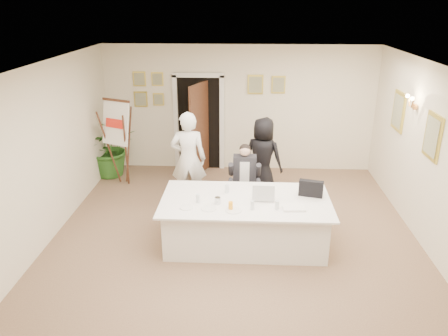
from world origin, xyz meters
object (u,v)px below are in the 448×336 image
conference_table (245,221)px  potted_palm (111,147)px  standing_woman (263,157)px  laptop_bag (311,188)px  standing_man (188,159)px  oj_glass (231,206)px  laptop (263,190)px  seated_man (244,179)px  paper_stack (294,208)px  flip_chart (121,147)px  steel_jug (218,201)px

conference_table → potted_palm: potted_palm is taller
standing_woman → laptop_bag: size_ratio=4.23×
potted_palm → conference_table: bearing=-43.1°
conference_table → standing_woman: standing_woman is taller
standing_man → potted_palm: 2.35m
laptop_bag → oj_glass: laptop_bag is taller
standing_woman → laptop: (-0.06, -1.84, 0.12)m
conference_table → seated_man: bearing=91.2°
paper_stack → oj_glass: 0.94m
flip_chart → oj_glass: bearing=-48.4°
laptop → paper_stack: (0.45, -0.34, -0.12)m
flip_chart → standing_man: bearing=-30.2°
standing_woman → flip_chart: bearing=15.3°
flip_chart → standing_man: standing_man is taller
conference_table → potted_palm: bearing=136.9°
seated_man → standing_woman: 0.86m
standing_woman → steel_jug: standing_woman is taller
paper_stack → oj_glass: (-0.94, -0.08, 0.05)m
standing_woman → oj_glass: 2.33m
potted_palm → steel_jug: bearing=-49.3°
flip_chart → steel_jug: bearing=-48.9°
flip_chart → standing_woman: flip_chart is taller
oj_glass → flip_chart: bearing=131.6°
seated_man → standing_man: size_ratio=0.73×
flip_chart → laptop: (2.86, -2.25, 0.08)m
potted_palm → standing_woman: bearing=-15.0°
standing_man → oj_glass: size_ratio=13.93×
standing_man → oj_glass: 1.98m
flip_chart → oj_glass: flip_chart is taller
seated_man → laptop: size_ratio=3.65×
paper_stack → laptop_bag: bearing=56.5°
conference_table → seated_man: size_ratio=2.00×
conference_table → laptop_bag: laptop_bag is taller
oj_glass → paper_stack: bearing=4.9°
laptop_bag → paper_stack: bearing=-108.9°
conference_table → potted_palm: 4.08m
laptop → paper_stack: size_ratio=1.09×
potted_palm → oj_glass: bearing=-48.9°
potted_palm → laptop: bearing=-40.1°
standing_man → seated_man: bearing=161.7°
flip_chart → laptop: flip_chart is taller
flip_chart → potted_palm: size_ratio=1.36×
conference_table → standing_man: size_ratio=1.46×
oj_glass → potted_palm: bearing=131.1°
flip_chart → potted_palm: flip_chart is taller
standing_man → laptop: standing_man is taller
laptop_bag → paper_stack: 0.57m
steel_jug → standing_woman: bearing=70.1°
standing_woman → paper_stack: (0.39, -2.19, -0.01)m
conference_table → flip_chart: bearing=138.4°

